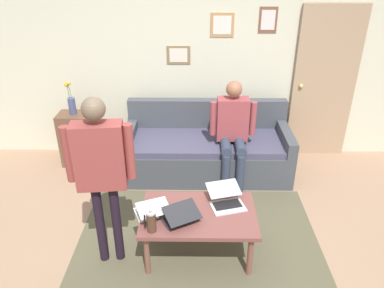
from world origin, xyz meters
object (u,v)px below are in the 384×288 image
Objects in this scene: couch at (207,150)px; coffee_table at (199,217)px; interior_door at (324,85)px; person_standing at (101,164)px; side_shelf at (77,139)px; french_press at (151,221)px; laptop_left at (226,200)px; person_seated at (233,128)px; laptop_center at (180,216)px; flower_vase at (71,103)px; laptop_right at (152,211)px.

couch is 1.54m from coffee_table.
interior_door is 3.27m from person_standing.
french_press is at bearing 121.87° from side_shelf.
person_standing is (1.08, 0.22, 0.52)m from laptop_left.
interior_door is 1.49m from person_seated.
laptop_center is at bearing 49.32° from interior_door.
coffee_table is 2.41m from flower_vase.
side_shelf is at bearing -40.02° from laptop_left.
laptop_left is (-0.26, -0.14, 0.10)m from coffee_table.
person_seated is (-0.15, -1.16, 0.21)m from laptop_left.
couch is at bearing -106.28° from french_press.
coffee_table is 2.58× the size of laptop_center.
coffee_table is at bearing -148.35° from french_press.
flower_vase is at bearing -51.32° from laptop_center.
coffee_table is at bearing 85.58° from couch.
flower_vase is 2.09m from person_seated.
flower_vase reaches higher than french_press.
laptop_center is 2.36m from flower_vase.
laptop_center is (0.43, 0.24, 0.00)m from laptop_left.
laptop_left is at bearing -166.13° from laptop_right.
flower_vase is (1.46, -1.82, 0.36)m from laptop_center.
couch is 9.17× the size of french_press.
side_shelf is (1.22, -1.97, -0.22)m from french_press.
laptop_right is (0.54, 1.56, 0.22)m from couch.
side_shelf is at bearing -58.13° from french_press.
interior_door is 5.03× the size of laptop_center.
laptop_center is 0.25× the size of person_standing.
laptop_center is 0.56× the size of side_shelf.
interior_door is 2.98m from laptop_right.
laptop_left is at bearing 95.89° from couch.
interior_door is 4.56× the size of flower_vase.
person_seated reaches higher than french_press.
couch is at bearing -94.42° from coffee_table.
side_shelf is at bearing 5.42° from interior_door.
laptop_left is at bearing 139.98° from side_shelf.
person_standing is (2.48, 2.12, 0.01)m from interior_door.
flower_vase is at bearing -55.46° from laptop_right.
laptop_center is 0.32× the size of person_seated.
interior_door is 3.11m from french_press.
couch is 1.75m from side_shelf.
interior_door reaches higher than french_press.
french_press is at bearing 31.78° from laptop_center.
coffee_table is 1.40m from person_seated.
flower_vase is (1.23, -1.97, 0.30)m from french_press.
person_standing is at bearing 40.46° from interior_door.
laptop_left is 1.08× the size of laptop_right.
flower_vase is (3.30, 0.32, -0.15)m from interior_door.
person_seated is at bearing 168.44° from flower_vase.
french_press is at bearing 95.65° from laptop_right.
flower_vase is at bearing -58.06° from french_press.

